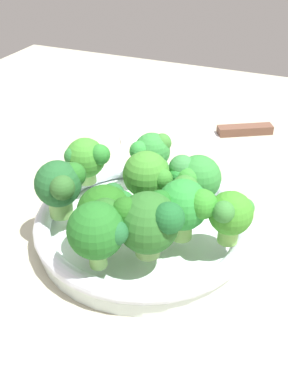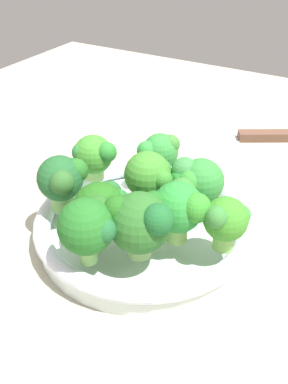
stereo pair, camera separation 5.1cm
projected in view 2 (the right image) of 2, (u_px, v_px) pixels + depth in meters
The scene contains 13 objects.
ground_plane at pixel (172, 247), 55.24cm from camera, with size 130.00×130.00×2.50cm, color #AFAD94.
bowl at pixel (144, 225), 53.86cm from camera, with size 26.03×26.03×3.67cm.
broccoli_floret_0 at pixel (148, 177), 51.17cm from camera, with size 5.53×6.10×7.26cm.
broccoli_floret_1 at pixel (196, 181), 52.00cm from camera, with size 5.90×5.98×6.32cm.
broccoli_floret_2 at pixel (141, 222), 44.51cm from camera, with size 6.50×7.38×7.25cm.
broccoli_floret_3 at pixel (180, 207), 46.52cm from camera, with size 5.82×6.45×7.00cm.
broccoli_floret_4 at pixel (93, 155), 57.44cm from camera, with size 5.11×5.98×6.06cm.
broccoli_floret_5 at pixel (64, 179), 51.38cm from camera, with size 5.95×5.65×6.89cm.
broccoli_floret_6 at pixel (102, 209), 47.35cm from camera, with size 6.30×5.98×6.60cm.
broccoli_floret_7 at pixel (89, 225), 43.74cm from camera, with size 6.56×6.16×7.28cm.
broccoli_floret_8 at pixel (159, 152), 58.12cm from camera, with size 5.34×4.79×5.91cm.
broccoli_floret_9 at pixel (226, 220), 45.70cm from camera, with size 5.32×4.71×6.10cm.
knife at pixel (239, 137), 76.53cm from camera, with size 15.55×24.15×1.50cm.
Camera 2 is at (-38.37, -18.16, 34.91)cm, focal length 42.04 mm.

